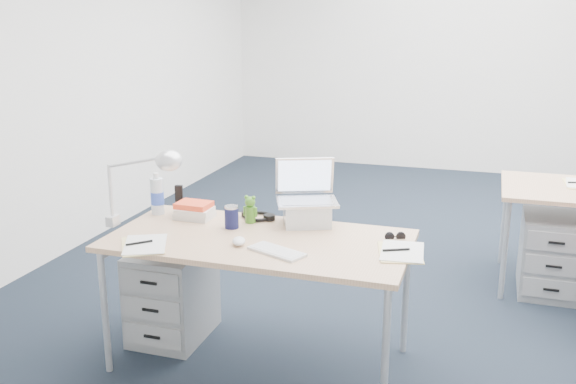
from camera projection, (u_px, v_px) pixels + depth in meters
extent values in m
plane|color=black|center=(445.00, 274.00, 4.81)|extent=(7.00, 7.00, 0.00)
cube|color=silver|center=(476.00, 57.00, 7.65)|extent=(6.00, 0.02, 2.80)
cube|color=silver|center=(347.00, 272.00, 1.22)|extent=(6.00, 0.02, 2.80)
cube|color=silver|center=(86.00, 75.00, 5.32)|extent=(0.02, 7.00, 2.80)
cube|color=tan|center=(259.00, 241.00, 3.42)|extent=(1.60, 0.80, 0.03)
cylinder|color=#B7BABC|center=(105.00, 312.00, 3.41)|extent=(0.04, 0.04, 0.70)
cylinder|color=#B7BABC|center=(385.00, 356.00, 2.97)|extent=(0.04, 0.04, 0.70)
cylinder|color=#B7BABC|center=(168.00, 265.00, 4.06)|extent=(0.04, 0.04, 0.70)
cylinder|color=#B7BABC|center=(406.00, 295.00, 3.62)|extent=(0.04, 0.04, 0.70)
cylinder|color=#B7BABC|center=(505.00, 250.00, 4.31)|extent=(0.04, 0.04, 0.70)
cylinder|color=#B7BABC|center=(504.00, 220.00, 4.95)|extent=(0.04, 0.04, 0.70)
cube|color=gray|center=(173.00, 293.00, 3.82)|extent=(0.40, 0.50, 0.55)
cube|color=gray|center=(551.00, 254.00, 4.45)|extent=(0.40, 0.50, 0.55)
cube|color=white|center=(277.00, 251.00, 3.20)|extent=(0.32, 0.23, 0.01)
ellipsoid|color=white|center=(239.00, 241.00, 3.31)|extent=(0.10, 0.12, 0.04)
cylinder|color=#151842|center=(232.00, 217.00, 3.56)|extent=(0.10, 0.10, 0.13)
cylinder|color=silver|center=(157.00, 194.00, 3.80)|extent=(0.08, 0.08, 0.25)
cube|color=silver|center=(194.00, 210.00, 3.74)|extent=(0.23, 0.19, 0.09)
cube|color=black|center=(179.00, 199.00, 3.84)|extent=(0.05, 0.04, 0.17)
cube|color=#EED78A|center=(143.00, 245.00, 3.29)|extent=(0.32, 0.36, 0.01)
cube|color=#EED78A|center=(400.00, 252.00, 3.20)|extent=(0.25, 0.32, 0.01)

